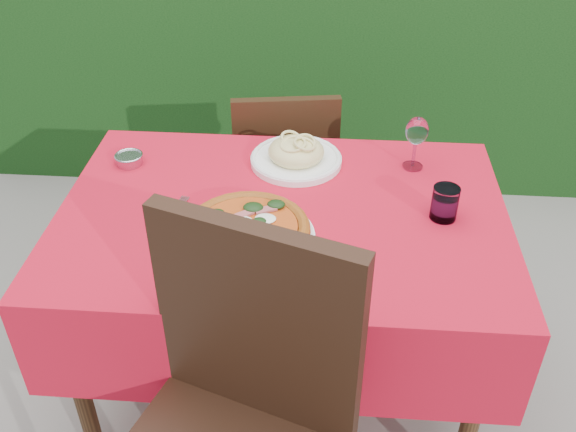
# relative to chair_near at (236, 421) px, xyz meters

# --- Properties ---
(ground) EXTENTS (60.00, 60.00, 0.00)m
(ground) POSITION_rel_chair_near_xyz_m (0.05, 0.60, -0.60)
(ground) COLOR slate
(ground) RESTS_ON ground
(dining_table) EXTENTS (1.26, 0.86, 0.75)m
(dining_table) POSITION_rel_chair_near_xyz_m (0.05, 0.60, -0.01)
(dining_table) COLOR #4B2F18
(dining_table) RESTS_ON ground
(chair_near) EXTENTS (0.61, 0.61, 1.05)m
(chair_near) POSITION_rel_chair_near_xyz_m (0.00, 0.00, 0.00)
(chair_near) COLOR black
(chair_near) RESTS_ON ground
(chair_far) EXTENTS (0.43, 0.43, 0.84)m
(chair_far) POSITION_rel_chair_near_xyz_m (0.01, 1.22, -0.12)
(chair_far) COLOR black
(chair_far) RESTS_ON ground
(pizza_plate) EXTENTS (0.39, 0.39, 0.07)m
(pizza_plate) POSITION_rel_chair_near_xyz_m (-0.03, 0.45, 0.17)
(pizza_plate) COLOR white
(pizza_plate) RESTS_ON dining_table
(pasta_plate) EXTENTS (0.28, 0.28, 0.08)m
(pasta_plate) POSITION_rel_chair_near_xyz_m (0.07, 0.86, 0.17)
(pasta_plate) COLOR white
(pasta_plate) RESTS_ON dining_table
(water_glass) EXTENTS (0.07, 0.07, 0.10)m
(water_glass) POSITION_rel_chair_near_xyz_m (0.50, 0.60, 0.19)
(water_glass) COLOR silver
(water_glass) RESTS_ON dining_table
(wine_glass) EXTENTS (0.07, 0.07, 0.17)m
(wine_glass) POSITION_rel_chair_near_xyz_m (0.44, 0.86, 0.26)
(wine_glass) COLOR white
(wine_glass) RESTS_ON dining_table
(fork) EXTENTS (0.07, 0.21, 0.01)m
(fork) POSITION_rel_chair_near_xyz_m (-0.26, 0.53, 0.15)
(fork) COLOR #B9B9C0
(fork) RESTS_ON dining_table
(steel_ramekin) EXTENTS (0.08, 0.08, 0.03)m
(steel_ramekin) POSITION_rel_chair_near_xyz_m (-0.44, 0.82, 0.16)
(steel_ramekin) COLOR #B6B5BC
(steel_ramekin) RESTS_ON dining_table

